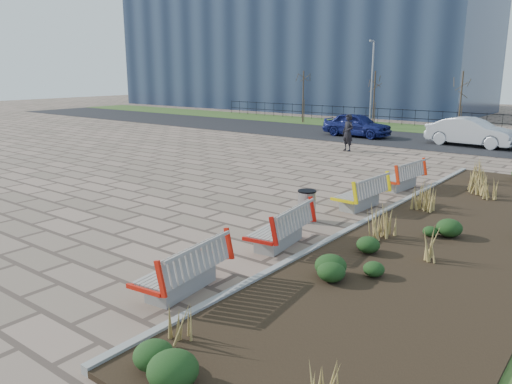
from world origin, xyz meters
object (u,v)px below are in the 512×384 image
Objects in this scene: car_blue at (357,125)px; bench_b at (279,226)px; bench_a at (181,266)px; bench_c at (360,192)px; car_silver at (471,132)px; litter_bin at (307,206)px; pedestrian at (348,133)px; lamp_west at (372,85)px; bench_d at (400,175)px.

bench_b is at bearing -155.47° from car_blue.
bench_c is (0.00, 7.50, 0.00)m from bench_a.
car_silver is at bearing 96.84° from bench_c.
pedestrian is at bearing 112.66° from litter_bin.
car_blue is 0.72× the size of lamp_west.
bench_c is at bearing -65.50° from lamp_west.
bench_d is 0.49× the size of car_blue.
lamp_west is (-8.46, 21.94, 2.61)m from litter_bin.
bench_c is at bearing -150.12° from car_blue.
bench_b is 14.99m from pedestrian.
car_silver reaches higher than bench_d.
bench_c is at bearing 76.17° from litter_bin.
bench_b is 1.00× the size of bench_d.
car_blue is at bearing 120.49° from bench_c.
bench_a is 22.81m from car_silver.
car_silver is at bearing -28.83° from lamp_west.
bench_c is 16.96m from car_blue.
bench_b is 0.45× the size of car_silver.
car_blue reaches higher than bench_c.
car_blue is (-7.70, 15.12, 0.25)m from bench_c.
pedestrian reaches higher than car_silver.
lamp_west is at bearing 118.01° from bench_c.
bench_b is at bearing -172.42° from car_silver.
bench_a is at bearing -172.79° from car_silver.
lamp_west is (-9.00, 27.25, 2.54)m from bench_a.
lamp_west is at bearing 101.43° from bench_a.
car_blue is at bearing 96.40° from car_silver.
litter_bin is 12.84m from pedestrian.
car_silver is at bearing -85.67° from car_blue.
pedestrian reaches higher than bench_c.
bench_b is (0.00, 3.21, 0.00)m from bench_a.
bench_c is 15.31m from car_silver.
bench_a and bench_b have the same top height.
bench_a is at bearing -97.49° from bench_b.
car_silver is (-0.89, 22.79, 0.29)m from bench_a.
bench_a is at bearing -53.56° from pedestrian.
litter_bin is at bearing -173.87° from car_silver.
bench_b is 0.49× the size of car_blue.
bench_b is at bearing -49.82° from pedestrian.
lamp_west is at bearing 18.62° from car_blue.
bench_c is 11.11m from pedestrian.
lamp_west is (-9.00, 24.04, 2.54)m from bench_b.
car_blue reaches higher than litter_bin.
bench_b and bench_c have the same top height.
car_blue is 6.81m from car_silver.
car_blue is at bearing 101.95° from bench_a.
car_silver is (4.59, 5.64, -0.16)m from pedestrian.
pedestrian reaches higher than bench_d.
lamp_west is (-8.11, 4.46, 2.25)m from car_silver.
pedestrian is (-5.48, 9.65, 0.45)m from bench_c.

